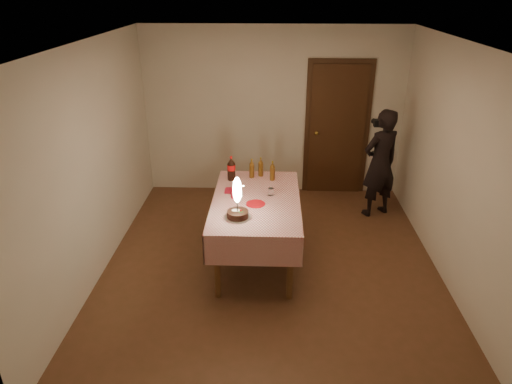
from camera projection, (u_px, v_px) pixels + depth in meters
ground at (271, 265)px, 5.57m from camera, size 4.00×4.50×0.01m
room_shell at (276, 133)px, 4.94m from camera, size 4.04×4.54×2.62m
dining_table at (256, 208)px, 5.38m from camera, size 1.02×1.72×0.83m
birthday_cake at (237, 206)px, 4.86m from camera, size 0.29×0.29×0.47m
red_plate at (256, 204)px, 5.21m from camera, size 0.22×0.22×0.01m
red_cup at (234, 194)px, 5.35m from camera, size 0.08×0.08×0.10m
clear_cup at (271, 192)px, 5.41m from camera, size 0.07×0.07×0.09m
napkin_stack at (231, 190)px, 5.53m from camera, size 0.15×0.15×0.02m
cola_bottle at (231, 169)px, 5.79m from camera, size 0.10×0.10×0.32m
amber_bottle_left at (252, 169)px, 5.88m from camera, size 0.06×0.06×0.26m
amber_bottle_right at (272, 171)px, 5.80m from camera, size 0.06×0.06×0.26m
amber_bottle_mid at (261, 167)px, 5.92m from camera, size 0.06×0.06×0.26m
photographer at (380, 163)px, 6.49m from camera, size 0.69×0.60×1.58m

